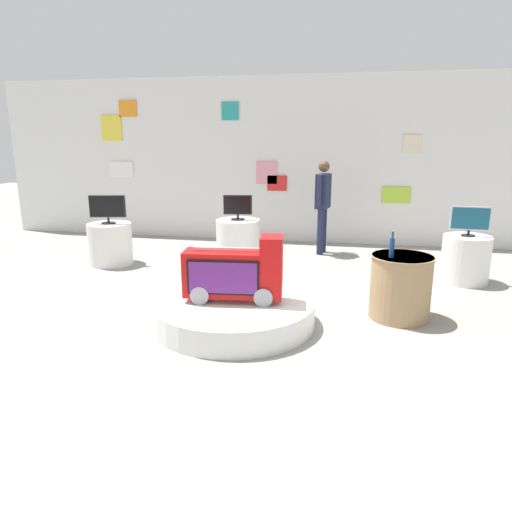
% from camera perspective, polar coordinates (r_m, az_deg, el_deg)
% --- Properties ---
extents(ground_plane, '(30.00, 30.00, 0.00)m').
position_cam_1_polar(ground_plane, '(5.51, 0.45, -8.10)').
color(ground_plane, gray).
extents(back_wall_display, '(12.94, 0.13, 3.29)m').
position_cam_1_polar(back_wall_display, '(9.62, 5.47, 11.49)').
color(back_wall_display, silver).
rests_on(back_wall_display, ground).
extents(main_display_pedestal, '(1.86, 1.86, 0.29)m').
position_cam_1_polar(main_display_pedestal, '(5.42, -2.74, -6.85)').
color(main_display_pedestal, silver).
rests_on(main_display_pedestal, ground).
extents(novelty_firetruck_tv, '(1.14, 0.48, 0.76)m').
position_cam_1_polar(novelty_firetruck_tv, '(5.27, -2.57, -2.25)').
color(novelty_firetruck_tv, gray).
rests_on(novelty_firetruck_tv, main_display_pedestal).
extents(display_pedestal_left_rear, '(0.73, 0.73, 0.70)m').
position_cam_1_polar(display_pedestal_left_rear, '(8.29, -17.33, 1.43)').
color(display_pedestal_left_rear, silver).
rests_on(display_pedestal_left_rear, ground).
extents(tv_on_left_rear, '(0.59, 0.23, 0.47)m').
position_cam_1_polar(tv_on_left_rear, '(8.18, -17.66, 5.59)').
color(tv_on_left_rear, black).
rests_on(tv_on_left_rear, display_pedestal_left_rear).
extents(display_pedestal_center_rear, '(0.77, 0.77, 0.70)m').
position_cam_1_polar(display_pedestal_center_rear, '(8.29, -2.20, 2.06)').
color(display_pedestal_center_rear, silver).
rests_on(display_pedestal_center_rear, ground).
extents(tv_on_center_rear, '(0.50, 0.24, 0.43)m').
position_cam_1_polar(tv_on_center_rear, '(8.18, -2.25, 6.02)').
color(tv_on_center_rear, black).
rests_on(tv_on_center_rear, display_pedestal_center_rear).
extents(display_pedestal_right_rear, '(0.68, 0.68, 0.70)m').
position_cam_1_polar(display_pedestal_right_rear, '(7.58, 24.17, -0.35)').
color(display_pedestal_right_rear, silver).
rests_on(display_pedestal_right_rear, ground).
extents(tv_on_right_rear, '(0.55, 0.19, 0.44)m').
position_cam_1_polar(tv_on_right_rear, '(7.47, 24.63, 4.04)').
color(tv_on_right_rear, black).
rests_on(tv_on_right_rear, display_pedestal_right_rear).
extents(side_table_round, '(0.73, 0.73, 0.76)m').
position_cam_1_polar(side_table_round, '(5.78, 17.20, -3.56)').
color(side_table_round, '#9E7F56').
rests_on(side_table_round, ground).
extents(bottle_on_side_table, '(0.06, 0.06, 0.30)m').
position_cam_1_polar(bottle_on_side_table, '(5.54, 16.23, 1.07)').
color(bottle_on_side_table, navy).
rests_on(bottle_on_side_table, side_table_round).
extents(shopper_browsing_near_truck, '(0.28, 0.55, 1.70)m').
position_cam_1_polar(shopper_browsing_near_truck, '(8.64, 8.15, 6.76)').
color(shopper_browsing_near_truck, '#1E233F').
rests_on(shopper_browsing_near_truck, ground).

